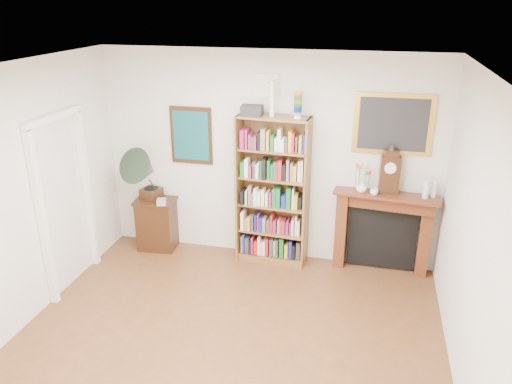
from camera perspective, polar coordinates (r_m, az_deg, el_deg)
room at (r=4.36m, az=-5.51°, el=-5.90°), size 4.51×5.01×2.81m
door_casing at (r=6.35m, az=-21.11°, el=0.34°), size 0.08×1.02×2.17m
teal_poster at (r=6.79m, az=-7.41°, el=6.42°), size 0.58×0.04×0.78m
small_picture at (r=6.35m, az=1.39°, el=12.01°), size 0.26×0.04×0.30m
gilt_painting at (r=6.31m, az=15.39°, el=7.47°), size 0.95×0.04×0.75m
bookshelf at (r=6.50m, az=1.92°, el=1.00°), size 0.95×0.40×2.31m
side_cabinet at (r=7.25m, az=-11.25°, el=-3.60°), size 0.57×0.43×0.75m
fireplace at (r=6.66m, az=14.32°, el=-3.66°), size 1.32×0.44×1.09m
gramophone at (r=6.88m, az=-12.57°, el=2.36°), size 0.62×0.71×0.81m
cd_stack at (r=6.90m, az=-10.75°, el=-1.11°), size 0.15×0.15×0.08m
mantel_clock at (r=6.38m, az=15.03°, el=2.14°), size 0.25×0.16×0.56m
flower_vase at (r=6.40m, az=11.97°, el=0.57°), size 0.17×0.17×0.14m
teacup at (r=6.35m, az=13.36°, el=-0.00°), size 0.11×0.11×0.08m
bottle_left at (r=6.40m, az=18.86°, el=0.35°), size 0.07×0.07×0.24m
bottle_right at (r=6.47m, az=19.67°, el=0.28°), size 0.06×0.06×0.20m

